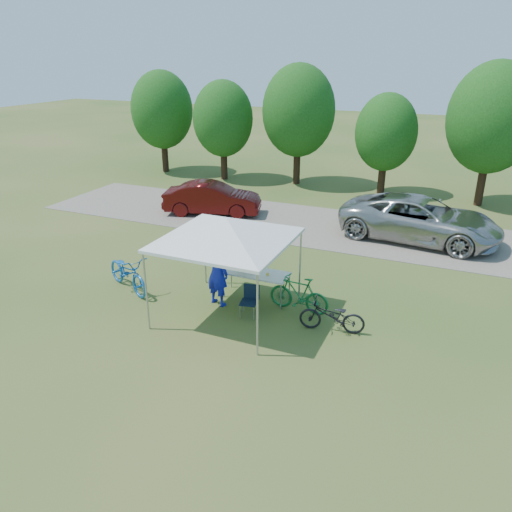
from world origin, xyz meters
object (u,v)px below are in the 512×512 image
(cyclist, at_px, (217,272))
(minivan, at_px, (420,219))
(bike_dark, at_px, (332,316))
(sedan, at_px, (212,198))
(folding_table, at_px, (255,274))
(cooler, at_px, (246,265))
(bike_green, at_px, (299,294))
(folding_chair, at_px, (250,298))
(bike_blue, at_px, (128,272))

(cyclist, xyz_separation_m, minivan, (4.53, 7.53, -0.15))
(bike_dark, xyz_separation_m, sedan, (-7.37, 7.52, 0.27))
(folding_table, bearing_deg, cooler, 180.00)
(cyclist, bearing_deg, bike_green, -153.17)
(cooler, distance_m, sedan, 8.02)
(folding_chair, xyz_separation_m, cyclist, (-1.07, 0.19, 0.48))
(bike_blue, xyz_separation_m, sedan, (-1.21, 7.58, 0.15))
(minivan, bearing_deg, cyclist, 155.37)
(folding_chair, height_order, cooler, cooler)
(bike_dark, bearing_deg, sedan, -144.52)
(cooler, xyz_separation_m, cyclist, (-0.52, -0.76, -0.00))
(sedan, bearing_deg, bike_dark, -152.27)
(bike_blue, relative_size, sedan, 0.51)
(cyclist, xyz_separation_m, bike_dark, (3.32, -0.19, -0.54))
(bike_blue, bearing_deg, folding_chair, -63.24)
(folding_table, height_order, sedan, sedan)
(minivan, distance_m, sedan, 8.59)
(bike_dark, bearing_deg, minivan, 162.11)
(folding_chair, height_order, minivan, minivan)
(folding_table, xyz_separation_m, bike_blue, (-3.65, -1.00, -0.20))
(folding_table, relative_size, bike_dark, 1.18)
(folding_table, xyz_separation_m, bike_dark, (2.52, -0.94, -0.32))
(folding_chair, bearing_deg, cooler, 109.16)
(folding_table, height_order, cooler, cooler)
(folding_table, xyz_separation_m, sedan, (-4.86, 6.58, -0.06))
(folding_table, bearing_deg, cyclist, -136.59)
(bike_dark, relative_size, sedan, 0.40)
(minivan, bearing_deg, folding_table, 157.55)
(sedan, bearing_deg, bike_green, -154.18)
(folding_table, relative_size, sedan, 0.47)
(cooler, height_order, bike_green, cooler)
(bike_blue, bearing_deg, minivan, -17.47)
(cyclist, xyz_separation_m, sedan, (-4.06, 7.34, -0.27))
(bike_blue, relative_size, minivan, 0.37)
(cooler, bearing_deg, folding_table, -0.00)
(cyclist, distance_m, bike_green, 2.31)
(cyclist, distance_m, bike_dark, 3.36)
(cyclist, relative_size, minivan, 0.34)
(bike_green, bearing_deg, cooler, -95.46)
(bike_blue, xyz_separation_m, bike_green, (5.06, 0.75, -0.04))
(sedan, bearing_deg, cyclist, -167.75)
(folding_table, distance_m, folding_chair, 1.02)
(cooler, relative_size, bike_blue, 0.22)
(cooler, xyz_separation_m, minivan, (4.01, 6.78, -0.15))
(cooler, bearing_deg, bike_green, -8.51)
(cooler, xyz_separation_m, bike_green, (1.68, -0.25, -0.46))
(folding_table, height_order, folding_chair, folding_chair)
(bike_blue, height_order, sedan, sedan)
(minivan, bearing_deg, folding_chair, 162.25)
(cyclist, xyz_separation_m, bike_blue, (-2.85, -0.24, -0.41))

